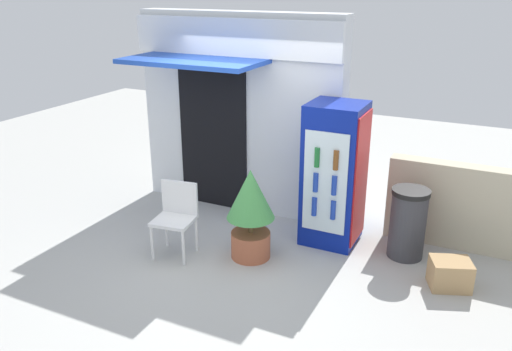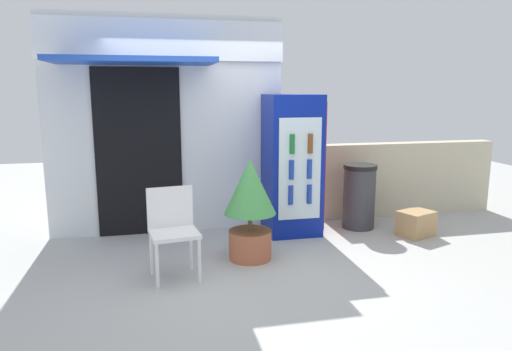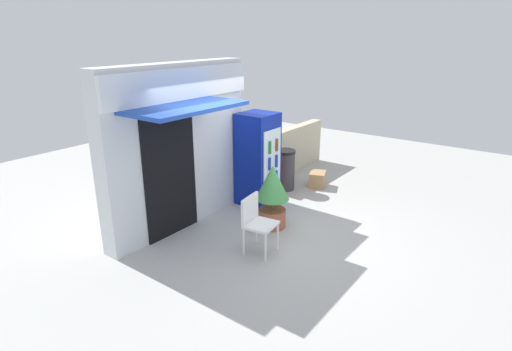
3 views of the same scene
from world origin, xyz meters
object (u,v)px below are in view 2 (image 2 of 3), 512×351
drink_cooler (292,165)px  plastic_chair (172,225)px  cardboard_box (416,223)px  trash_bin (359,196)px  potted_plant_near_shop (250,203)px

drink_cooler → plastic_chair: drink_cooler is taller
plastic_chair → cardboard_box: bearing=11.4°
trash_bin → plastic_chair: bearing=-156.1°
trash_bin → cardboard_box: trash_bin is taller
drink_cooler → plastic_chair: size_ratio=2.00×
plastic_chair → trash_bin: 2.81m
potted_plant_near_shop → cardboard_box: size_ratio=2.66×
cardboard_box → trash_bin: bearing=139.1°
plastic_chair → potted_plant_near_shop: 0.92m
drink_cooler → plastic_chair: bearing=-144.6°
drink_cooler → plastic_chair: 2.02m
trash_bin → cardboard_box: (0.58, -0.50, -0.28)m
plastic_chair → potted_plant_near_shop: (0.87, 0.29, 0.11)m
potted_plant_near_shop → trash_bin: (1.71, 0.84, -0.21)m
trash_bin → cardboard_box: 0.82m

